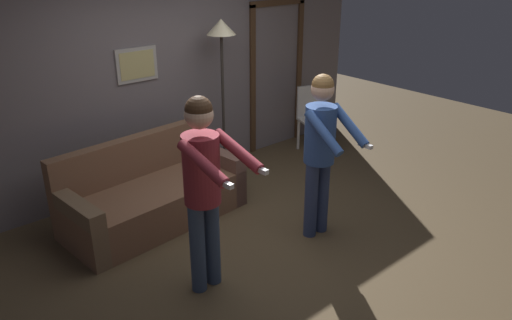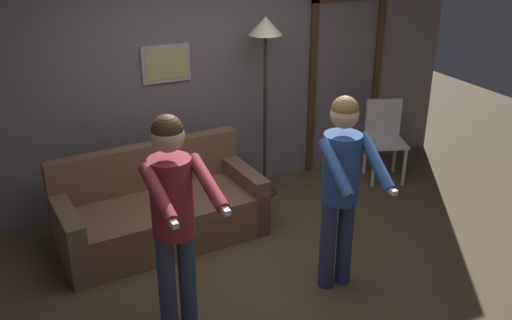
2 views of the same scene
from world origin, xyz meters
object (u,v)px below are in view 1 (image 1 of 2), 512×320
torchiere_lamp (222,46)px  person_standing_left (203,178)px  couch (153,196)px  person_standing_right (321,143)px  dining_chair_distant (313,115)px

torchiere_lamp → person_standing_left: bearing=-131.1°
couch → person_standing_left: (-0.24, -1.32, 0.76)m
person_standing_left → person_standing_right: 1.36m
torchiere_lamp → dining_chair_distant: (1.46, -0.19, -1.12)m
torchiere_lamp → dining_chair_distant: 1.85m
couch → dining_chair_distant: dining_chair_distant is taller
person_standing_right → dining_chair_distant: person_standing_right is taller
person_standing_left → couch: bearing=79.9°
couch → dining_chair_distant: size_ratio=2.11×
person_standing_left → person_standing_right: (1.36, -0.02, -0.04)m
couch → person_standing_right: bearing=-50.0°
person_standing_right → couch: bearing=130.0°
torchiere_lamp → person_standing_left: torchiere_lamp is taller
couch → person_standing_left: bearing=-100.1°
person_standing_right → dining_chair_distant: bearing=44.3°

